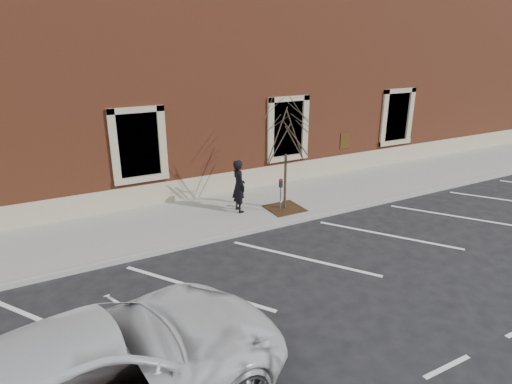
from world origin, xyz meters
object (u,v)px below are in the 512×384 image
man (239,186)px  white_truck (103,371)px  parking_meter (281,189)px  sapling (286,139)px

man → white_truck: man is taller
parking_meter → sapling: sapling is taller
parking_meter → sapling: 1.72m
sapling → white_truck: size_ratio=0.58×
man → white_truck: size_ratio=0.29×
parking_meter → sapling: bearing=48.2°
man → white_truck: (-5.60, -6.61, -0.20)m
parking_meter → white_truck: bearing=-126.8°
man → sapling: (1.51, -0.57, 1.61)m
man → parking_meter: man is taller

